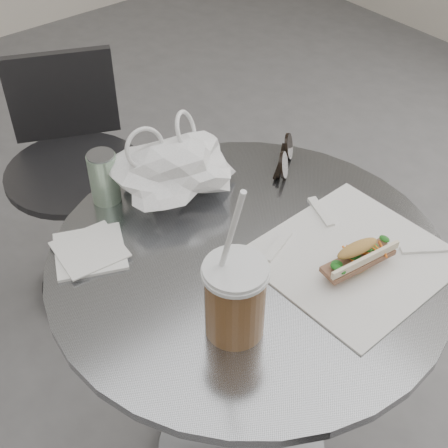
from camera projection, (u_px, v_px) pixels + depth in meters
cafe_table at (245, 345)px, 1.36m from camera, size 0.76×0.76×0.74m
chair_far at (80, 199)px, 1.93m from camera, size 0.43×0.45×0.76m
sandwich_paper at (353, 257)px, 1.17m from camera, size 0.34×0.32×0.00m
banh_mi at (357, 258)px, 1.12m from camera, size 0.19×0.09×0.06m
iced_coffee at (235, 298)px, 0.99m from camera, size 0.11×0.11×0.31m
sunglasses at (285, 157)px, 1.37m from camera, size 0.12×0.10×0.06m
plastic_bag at (174, 171)px, 1.27m from camera, size 0.29×0.25×0.12m
napkin_stack at (90, 251)px, 1.18m from camera, size 0.17×0.17×0.01m
drink_can at (104, 177)px, 1.26m from camera, size 0.06×0.06×0.11m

